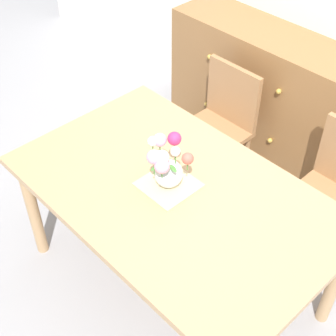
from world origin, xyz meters
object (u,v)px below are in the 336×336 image
(chair_right, at_px, (336,189))
(flower_vase, at_px, (167,165))
(dresser, at_px, (259,95))
(chair_left, at_px, (220,121))
(dining_table, at_px, (175,202))

(chair_right, bearing_deg, flower_vase, 60.22)
(chair_right, xyz_separation_m, flower_vase, (-0.50, -0.87, 0.40))
(dresser, bearing_deg, chair_right, -26.56)
(chair_right, bearing_deg, chair_left, 0.00)
(dining_table, relative_size, chair_right, 1.87)
(dining_table, relative_size, chair_left, 1.87)
(dining_table, bearing_deg, flower_vase, -168.10)
(chair_right, relative_size, dresser, 0.64)
(dining_table, distance_m, chair_right, 0.99)
(chair_left, bearing_deg, dresser, -85.76)
(dining_table, height_order, flower_vase, flower_vase)
(chair_left, relative_size, flower_vase, 3.33)
(chair_left, height_order, flower_vase, flower_vase)
(chair_left, distance_m, chair_right, 0.90)
(dining_table, distance_m, flower_vase, 0.23)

